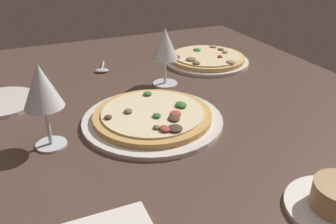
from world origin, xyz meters
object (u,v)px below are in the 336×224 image
Objects in this scene: wine_glass_far at (165,46)px; wine_glass_near at (42,89)px; side_plate at (1,102)px; pizza_main at (153,117)px; spoon at (102,69)px; pizza_side at (207,59)px.

wine_glass_near is at bearing -59.06° from wine_glass_far.
wine_glass_far is 0.92× the size of wine_glass_near.
wine_glass_near reaches higher than side_plate.
spoon is at bearing -176.45° from pizza_main.
spoon is at bearing 114.18° from side_plate.
wine_glass_near is 28.02cm from side_plate.
pizza_main reaches higher than spoon.
spoon is (-35.79, -2.22, -0.72)cm from pizza_main.
wine_glass_far is at bearing 83.92° from side_plate.
spoon is (-12.63, 28.12, 0.01)cm from side_plate.
wine_glass_far reaches higher than pizza_side.
spoon is at bearing -142.14° from wine_glass_far.
wine_glass_far reaches higher than pizza_main.
pizza_main is at bearing -45.39° from pizza_side.
pizza_side is 1.70× the size of wine_glass_far.
wine_glass_far is 38.18cm from wine_glass_near.
pizza_main is 1.75× the size of side_plate.
pizza_side is at bearing 134.61° from pizza_main.
pizza_main is at bearing 52.64° from side_plate.
wine_glass_near is 0.96× the size of side_plate.
pizza_side is 32.82cm from spoon.
pizza_main is at bearing 92.27° from wine_glass_near.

